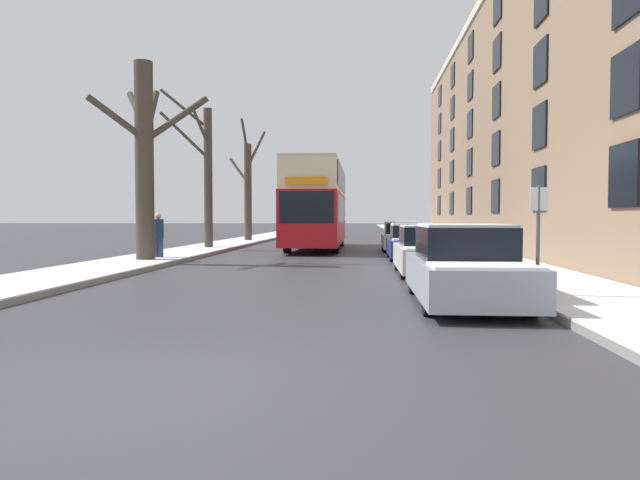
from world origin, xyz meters
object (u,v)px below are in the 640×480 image
(parked_car_2, at_px, (412,243))
(pedestrian_left_sidewalk, at_px, (158,235))
(double_decker_bus, at_px, (317,202))
(bare_tree_left_2, at_px, (248,188))
(oncoming_van, at_px, (305,223))
(street_sign_post, at_px, (538,235))
(bare_tree_left_0, at_px, (145,156))
(parked_car_1, at_px, (430,252))
(parked_car_0, at_px, (464,267))
(bare_tree_left_1, at_px, (206,172))
(parked_car_3, at_px, (402,238))

(parked_car_2, xyz_separation_m, pedestrian_left_sidewalk, (-9.39, -1.61, 0.34))
(double_decker_bus, relative_size, pedestrian_left_sidewalk, 6.34)
(bare_tree_left_2, distance_m, parked_car_2, 17.73)
(oncoming_van, relative_size, street_sign_post, 2.40)
(bare_tree_left_0, bearing_deg, oncoming_van, 82.99)
(parked_car_1, relative_size, parked_car_2, 1.07)
(bare_tree_left_0, distance_m, parked_car_1, 10.44)
(street_sign_post, bearing_deg, parked_car_0, -172.05)
(bare_tree_left_0, height_order, bare_tree_left_1, bare_tree_left_1)
(double_decker_bus, relative_size, parked_car_1, 2.64)
(oncoming_van, xyz_separation_m, pedestrian_left_sidewalk, (-2.99, -23.90, -0.22))
(bare_tree_left_2, bearing_deg, street_sign_post, -67.40)
(parked_car_1, distance_m, parked_car_2, 5.77)
(bare_tree_left_2, distance_m, pedestrian_left_sidewalk, 16.57)
(bare_tree_left_1, relative_size, street_sign_post, 3.64)
(street_sign_post, bearing_deg, double_decker_bus, 107.19)
(bare_tree_left_0, bearing_deg, street_sign_post, -37.87)
(bare_tree_left_2, xyz_separation_m, parked_car_2, (9.37, -14.77, -2.88))
(double_decker_bus, xyz_separation_m, parked_car_0, (4.21, -18.29, -1.74))
(parked_car_3, distance_m, oncoming_van, 18.01)
(parked_car_1, distance_m, pedestrian_left_sidewalk, 10.28)
(bare_tree_left_2, xyz_separation_m, parked_car_1, (9.37, -20.54, -2.89))
(bare_tree_left_1, distance_m, double_decker_bus, 5.76)
(parked_car_2, distance_m, oncoming_van, 23.20)
(oncoming_van, bearing_deg, parked_car_0, -79.21)
(parked_car_1, height_order, parked_car_3, parked_car_3)
(parked_car_0, height_order, street_sign_post, street_sign_post)
(bare_tree_left_2, bearing_deg, parked_car_2, -57.61)
(bare_tree_left_0, relative_size, parked_car_3, 1.76)
(bare_tree_left_0, distance_m, parked_car_3, 12.84)
(parked_car_2, bearing_deg, bare_tree_left_2, 122.39)
(bare_tree_left_2, relative_size, oncoming_van, 1.49)
(bare_tree_left_0, xyz_separation_m, parked_car_1, (9.46, -3.13, -3.10))
(parked_car_1, xyz_separation_m, street_sign_post, (1.39, -5.31, 0.63))
(double_decker_bus, height_order, street_sign_post, double_decker_bus)
(bare_tree_left_1, height_order, parked_car_1, bare_tree_left_1)
(bare_tree_left_2, relative_size, double_decker_bus, 0.70)
(parked_car_3, bearing_deg, parked_car_0, -90.00)
(oncoming_van, bearing_deg, parked_car_3, -69.19)
(double_decker_bus, relative_size, parked_car_0, 2.50)
(oncoming_van, bearing_deg, parked_car_1, -77.16)
(street_sign_post, bearing_deg, parked_car_1, 104.68)
(bare_tree_left_1, xyz_separation_m, parked_car_3, (9.63, -0.22, -3.19))
(bare_tree_left_0, height_order, parked_car_1, bare_tree_left_0)
(bare_tree_left_1, bearing_deg, pedestrian_left_sidewalk, -88.11)
(bare_tree_left_0, height_order, parked_car_2, bare_tree_left_0)
(parked_car_2, bearing_deg, bare_tree_left_0, -164.40)
(oncoming_van, distance_m, street_sign_post, 34.27)
(oncoming_van, height_order, pedestrian_left_sidewalk, oncoming_van)
(parked_car_0, relative_size, street_sign_post, 2.05)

